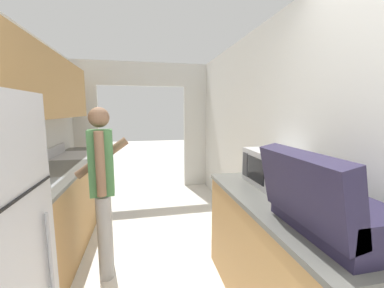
{
  "coord_description": "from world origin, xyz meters",
  "views": [
    {
      "loc": [
        -0.0,
        -0.47,
        1.58
      ],
      "look_at": [
        0.7,
        2.9,
        1.09
      ],
      "focal_mm": 22.0,
      "sensor_mm": 36.0,
      "label": 1
    }
  ],
  "objects": [
    {
      "name": "microwave",
      "position": [
        1.09,
        1.38,
        1.08
      ],
      "size": [
        0.34,
        0.48,
        0.3
      ],
      "color": "#B7B7BC",
      "rests_on": "counter_right"
    },
    {
      "name": "counter_right",
      "position": [
        0.98,
        0.99,
        0.46
      ],
      "size": [
        0.62,
        1.62,
        0.93
      ],
      "color": "#B2844C",
      "rests_on": "ground_plane"
    },
    {
      "name": "wall_left",
      "position": [
        -1.23,
        1.94,
        1.51
      ],
      "size": [
        0.38,
        6.68,
        2.5
      ],
      "color": "silver",
      "rests_on": "ground_plane"
    },
    {
      "name": "person",
      "position": [
        -0.39,
        1.78,
        0.86
      ],
      "size": [
        0.52,
        0.4,
        1.61
      ],
      "rotation": [
        0.0,
        0.0,
        1.67
      ],
      "color": "#9E9E9E",
      "rests_on": "ground_plane"
    },
    {
      "name": "wall_far_with_doorway",
      "position": [
        0.0,
        4.31,
        1.44
      ],
      "size": [
        2.96,
        0.06,
        2.5
      ],
      "color": "silver",
      "rests_on": "ground_plane"
    },
    {
      "name": "counter_left",
      "position": [
        -0.98,
        2.24,
        0.47
      ],
      "size": [
        0.62,
        2.98,
        0.93
      ],
      "color": "#B2844C",
      "rests_on": "ground_plane"
    },
    {
      "name": "range_oven",
      "position": [
        -0.97,
        3.23,
        0.47
      ],
      "size": [
        0.66,
        0.75,
        1.07
      ],
      "color": "#B7B7BC",
      "rests_on": "ground_plane"
    },
    {
      "name": "wall_right",
      "position": [
        1.31,
        1.54,
        1.25
      ],
      "size": [
        0.06,
        6.68,
        2.5
      ],
      "color": "silver",
      "rests_on": "ground_plane"
    },
    {
      "name": "suitcase",
      "position": [
        0.91,
        0.55,
        1.08
      ],
      "size": [
        0.46,
        0.65,
        0.45
      ],
      "color": "#231E38",
      "rests_on": "counter_right"
    }
  ]
}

